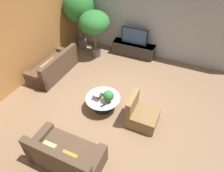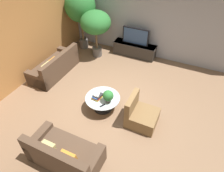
{
  "view_description": "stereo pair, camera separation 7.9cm",
  "coord_description": "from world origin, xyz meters",
  "px_view_note": "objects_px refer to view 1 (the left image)",
  "views": [
    {
      "loc": [
        1.79,
        -3.99,
        4.38
      ],
      "look_at": [
        -0.08,
        0.15,
        0.55
      ],
      "focal_mm": 32.0,
      "sensor_mm": 36.0,
      "label": 1
    },
    {
      "loc": [
        1.86,
        -3.96,
        4.38
      ],
      "look_at": [
        -0.08,
        0.15,
        0.55
      ],
      "focal_mm": 32.0,
      "sensor_mm": 36.0,
      "label": 2
    }
  ],
  "objects_px": {
    "potted_palm_tall": "(79,7)",
    "media_console": "(133,49)",
    "couch_near_entry": "(66,155)",
    "potted_plant_tabletop": "(108,96)",
    "coffee_table": "(103,101)",
    "couch_by_wall": "(54,67)",
    "armchair_wicker": "(141,115)",
    "potted_palm_corner": "(94,24)",
    "television": "(134,36)"
  },
  "relations": [
    {
      "from": "couch_near_entry",
      "to": "potted_palm_tall",
      "type": "bearing_deg",
      "value": -63.07
    },
    {
      "from": "couch_by_wall",
      "to": "potted_plant_tabletop",
      "type": "height_order",
      "value": "couch_by_wall"
    },
    {
      "from": "couch_near_entry",
      "to": "potted_plant_tabletop",
      "type": "distance_m",
      "value": 1.88
    },
    {
      "from": "couch_by_wall",
      "to": "couch_near_entry",
      "type": "bearing_deg",
      "value": 40.93
    },
    {
      "from": "potted_palm_corner",
      "to": "couch_near_entry",
      "type": "bearing_deg",
      "value": -70.35
    },
    {
      "from": "couch_near_entry",
      "to": "potted_plant_tabletop",
      "type": "relative_size",
      "value": 4.56
    },
    {
      "from": "coffee_table",
      "to": "potted_plant_tabletop",
      "type": "distance_m",
      "value": 0.4
    },
    {
      "from": "armchair_wicker",
      "to": "potted_palm_corner",
      "type": "bearing_deg",
      "value": 46.7
    },
    {
      "from": "potted_palm_tall",
      "to": "couch_near_entry",
      "type": "bearing_deg",
      "value": -63.07
    },
    {
      "from": "armchair_wicker",
      "to": "potted_palm_corner",
      "type": "distance_m",
      "value": 3.96
    },
    {
      "from": "couch_by_wall",
      "to": "potted_palm_corner",
      "type": "distance_m",
      "value": 2.19
    },
    {
      "from": "couch_by_wall",
      "to": "armchair_wicker",
      "type": "relative_size",
      "value": 2.28
    },
    {
      "from": "coffee_table",
      "to": "couch_by_wall",
      "type": "xyz_separation_m",
      "value": [
        -2.36,
        0.83,
        -0.01
      ]
    },
    {
      "from": "coffee_table",
      "to": "media_console",
      "type": "bearing_deg",
      "value": 93.87
    },
    {
      "from": "coffee_table",
      "to": "potted_palm_corner",
      "type": "distance_m",
      "value": 3.21
    },
    {
      "from": "television",
      "to": "coffee_table",
      "type": "xyz_separation_m",
      "value": [
        0.22,
        -3.25,
        -0.55
      ]
    },
    {
      "from": "couch_near_entry",
      "to": "potted_palm_corner",
      "type": "relative_size",
      "value": 0.9
    },
    {
      "from": "potted_palm_tall",
      "to": "media_console",
      "type": "bearing_deg",
      "value": 7.94
    },
    {
      "from": "potted_palm_corner",
      "to": "potted_plant_tabletop",
      "type": "bearing_deg",
      "value": -55.63
    },
    {
      "from": "couch_near_entry",
      "to": "potted_palm_corner",
      "type": "height_order",
      "value": "potted_palm_corner"
    },
    {
      "from": "armchair_wicker",
      "to": "potted_palm_corner",
      "type": "xyz_separation_m",
      "value": [
        -2.77,
        2.61,
        1.09
      ]
    },
    {
      "from": "potted_palm_corner",
      "to": "potted_palm_tall",
      "type": "bearing_deg",
      "value": 157.16
    },
    {
      "from": "couch_near_entry",
      "to": "armchair_wicker",
      "type": "height_order",
      "value": "armchair_wicker"
    },
    {
      "from": "coffee_table",
      "to": "potted_palm_corner",
      "type": "height_order",
      "value": "potted_palm_corner"
    },
    {
      "from": "armchair_wicker",
      "to": "couch_near_entry",
      "type": "bearing_deg",
      "value": 147.75
    },
    {
      "from": "couch_near_entry",
      "to": "potted_plant_tabletop",
      "type": "xyz_separation_m",
      "value": [
        0.21,
        1.83,
        0.35
      ]
    },
    {
      "from": "media_console",
      "to": "potted_plant_tabletop",
      "type": "relative_size",
      "value": 4.74
    },
    {
      "from": "couch_near_entry",
      "to": "media_console",
      "type": "bearing_deg",
      "value": -87.54
    },
    {
      "from": "armchair_wicker",
      "to": "couch_by_wall",
      "type": "bearing_deg",
      "value": 76.29
    },
    {
      "from": "television",
      "to": "potted_palm_tall",
      "type": "distance_m",
      "value": 2.42
    },
    {
      "from": "television",
      "to": "potted_palm_corner",
      "type": "xyz_separation_m",
      "value": [
        -1.38,
        -0.67,
        0.51
      ]
    },
    {
      "from": "television",
      "to": "couch_by_wall",
      "type": "relative_size",
      "value": 0.54
    },
    {
      "from": "television",
      "to": "armchair_wicker",
      "type": "relative_size",
      "value": 1.23
    },
    {
      "from": "couch_by_wall",
      "to": "potted_plant_tabletop",
      "type": "relative_size",
      "value": 5.35
    },
    {
      "from": "potted_palm_tall",
      "to": "potted_plant_tabletop",
      "type": "distance_m",
      "value": 4.16
    },
    {
      "from": "couch_by_wall",
      "to": "potted_palm_corner",
      "type": "bearing_deg",
      "value": 156.38
    },
    {
      "from": "television",
      "to": "couch_near_entry",
      "type": "distance_m",
      "value": 5.18
    },
    {
      "from": "armchair_wicker",
      "to": "potted_plant_tabletop",
      "type": "distance_m",
      "value": 1.03
    },
    {
      "from": "television",
      "to": "potted_palm_tall",
      "type": "height_order",
      "value": "potted_palm_tall"
    },
    {
      "from": "coffee_table",
      "to": "armchair_wicker",
      "type": "bearing_deg",
      "value": -1.79
    },
    {
      "from": "armchair_wicker",
      "to": "potted_palm_tall",
      "type": "distance_m",
      "value": 4.92
    },
    {
      "from": "coffee_table",
      "to": "potted_plant_tabletop",
      "type": "xyz_separation_m",
      "value": [
        0.21,
        -0.06,
        0.33
      ]
    },
    {
      "from": "couch_by_wall",
      "to": "media_console",
      "type": "bearing_deg",
      "value": 138.53
    },
    {
      "from": "armchair_wicker",
      "to": "potted_palm_corner",
      "type": "relative_size",
      "value": 0.46
    },
    {
      "from": "couch_near_entry",
      "to": "potted_palm_tall",
      "type": "height_order",
      "value": "potted_palm_tall"
    },
    {
      "from": "media_console",
      "to": "armchair_wicker",
      "type": "distance_m",
      "value": 3.57
    },
    {
      "from": "coffee_table",
      "to": "potted_palm_tall",
      "type": "height_order",
      "value": "potted_palm_tall"
    },
    {
      "from": "coffee_table",
      "to": "couch_near_entry",
      "type": "distance_m",
      "value": 1.9
    },
    {
      "from": "couch_by_wall",
      "to": "armchair_wicker",
      "type": "height_order",
      "value": "armchair_wicker"
    },
    {
      "from": "couch_near_entry",
      "to": "potted_palm_corner",
      "type": "bearing_deg",
      "value": -70.35
    }
  ]
}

